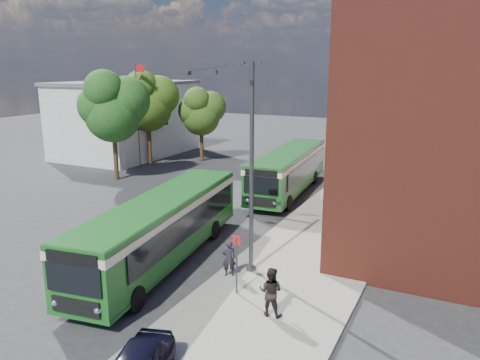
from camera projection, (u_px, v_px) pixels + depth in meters
The scene contains 14 objects.
ground at pixel (177, 239), 24.45m from camera, with size 120.00×120.00×0.00m, color #2C2C2F.
pavement at pixel (347, 214), 28.40m from camera, with size 6.00×48.00×0.15m, color gray.
kerb_line at pixel (299, 208), 29.72m from camera, with size 0.12×48.00×0.01m, color beige.
white_building at pixel (126, 118), 46.98m from camera, with size 9.40×13.40×7.30m.
flagpole at pixel (138, 112), 39.94m from camera, with size 0.95×0.10×9.00m.
street_lamp at pixel (244, 165), 19.49m from camera, with size 2.96×2.38×9.00m.
bus_stop_sign at pixel (237, 261), 18.03m from camera, with size 0.35×0.08×2.52m.
bus_front at pixel (162, 224), 21.25m from camera, with size 4.23×12.77×3.02m.
bus_rear at pixel (289, 168), 32.97m from camera, with size 3.48×12.19×3.02m.
pedestrian_a at pixel (229, 258), 19.70m from camera, with size 0.57×0.37×1.56m, color #222028.
pedestrian_b at pixel (271, 292), 16.54m from camera, with size 0.88×0.69×1.81m, color black.
tree_left at pixel (113, 106), 35.81m from camera, with size 5.09×4.83×8.59m.
tree_mid at pixel (148, 101), 42.06m from camera, with size 5.02×4.78×8.48m.
tree_right at pixel (201, 111), 43.35m from camera, with size 4.12×3.92×6.96m.
Camera 1 is at (13.13, -19.18, 8.84)m, focal length 35.00 mm.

